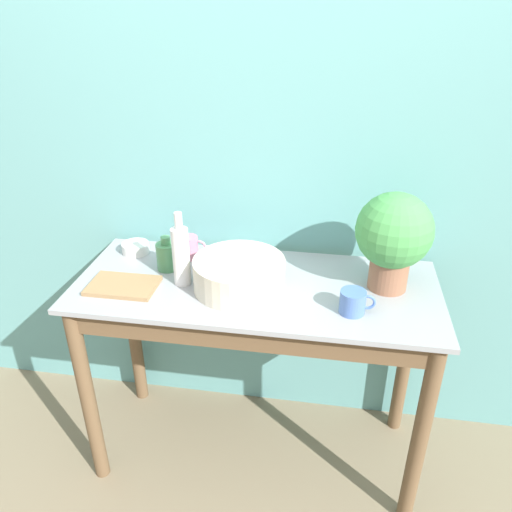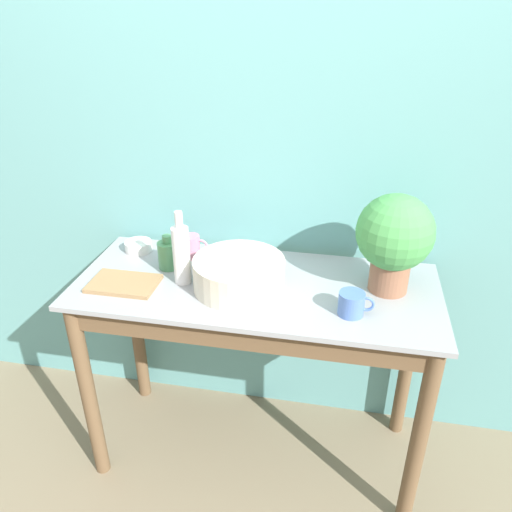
{
  "view_description": "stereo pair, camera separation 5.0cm",
  "coord_description": "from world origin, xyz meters",
  "px_view_note": "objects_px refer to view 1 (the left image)",
  "views": [
    {
      "loc": [
        0.26,
        -1.31,
        1.85
      ],
      "look_at": [
        0.0,
        0.29,
        1.0
      ],
      "focal_mm": 35.0,
      "sensor_mm": 36.0,
      "label": 1
    },
    {
      "loc": [
        0.31,
        -1.3,
        1.85
      ],
      "look_at": [
        0.0,
        0.29,
        1.0
      ],
      "focal_mm": 35.0,
      "sensor_mm": 36.0,
      "label": 2
    }
  ],
  "objects_px": {
    "tray_board": "(123,286)",
    "bowl_small_enamel_white": "(136,248)",
    "bowl_wash_large": "(239,274)",
    "mug_pink": "(190,247)",
    "mug_blue": "(353,302)",
    "potted_plant": "(394,235)",
    "bottle_tall": "(181,255)",
    "bottle_short": "(167,256)"
  },
  "relations": [
    {
      "from": "mug_blue",
      "to": "bottle_short",
      "type": "bearing_deg",
      "value": 164.98
    },
    {
      "from": "bottle_short",
      "to": "mug_blue",
      "type": "distance_m",
      "value": 0.75
    },
    {
      "from": "bottle_short",
      "to": "tray_board",
      "type": "bearing_deg",
      "value": -126.03
    },
    {
      "from": "potted_plant",
      "to": "mug_pink",
      "type": "relative_size",
      "value": 3.29
    },
    {
      "from": "mug_pink",
      "to": "bowl_small_enamel_white",
      "type": "bearing_deg",
      "value": 177.56
    },
    {
      "from": "mug_blue",
      "to": "bowl_small_enamel_white",
      "type": "bearing_deg",
      "value": 161.07
    },
    {
      "from": "potted_plant",
      "to": "bottle_tall",
      "type": "height_order",
      "value": "potted_plant"
    },
    {
      "from": "mug_blue",
      "to": "potted_plant",
      "type": "bearing_deg",
      "value": 56.03
    },
    {
      "from": "potted_plant",
      "to": "mug_blue",
      "type": "bearing_deg",
      "value": -123.97
    },
    {
      "from": "mug_blue",
      "to": "tray_board",
      "type": "bearing_deg",
      "value": 178.02
    },
    {
      "from": "mug_blue",
      "to": "bowl_small_enamel_white",
      "type": "relative_size",
      "value": 1.08
    },
    {
      "from": "tray_board",
      "to": "mug_pink",
      "type": "bearing_deg",
      "value": 55.94
    },
    {
      "from": "bottle_short",
      "to": "bowl_small_enamel_white",
      "type": "xyz_separation_m",
      "value": [
        -0.18,
        0.12,
        -0.04
      ]
    },
    {
      "from": "potted_plant",
      "to": "bottle_tall",
      "type": "distance_m",
      "value": 0.77
    },
    {
      "from": "bottle_short",
      "to": "tray_board",
      "type": "distance_m",
      "value": 0.21
    },
    {
      "from": "bowl_wash_large",
      "to": "bottle_tall",
      "type": "xyz_separation_m",
      "value": [
        -0.22,
        -0.0,
        0.06
      ]
    },
    {
      "from": "bottle_short",
      "to": "tray_board",
      "type": "relative_size",
      "value": 0.56
    },
    {
      "from": "bowl_wash_large",
      "to": "tray_board",
      "type": "distance_m",
      "value": 0.44
    },
    {
      "from": "potted_plant",
      "to": "mug_pink",
      "type": "height_order",
      "value": "potted_plant"
    },
    {
      "from": "mug_pink",
      "to": "bowl_small_enamel_white",
      "type": "distance_m",
      "value": 0.24
    },
    {
      "from": "potted_plant",
      "to": "bottle_tall",
      "type": "bearing_deg",
      "value": -173.12
    },
    {
      "from": "tray_board",
      "to": "bottle_short",
      "type": "bearing_deg",
      "value": 53.97
    },
    {
      "from": "potted_plant",
      "to": "bottle_short",
      "type": "relative_size",
      "value": 2.63
    },
    {
      "from": "mug_pink",
      "to": "tray_board",
      "type": "bearing_deg",
      "value": -124.06
    },
    {
      "from": "bowl_wash_large",
      "to": "mug_pink",
      "type": "distance_m",
      "value": 0.32
    },
    {
      "from": "bowl_wash_large",
      "to": "tray_board",
      "type": "xyz_separation_m",
      "value": [
        -0.43,
        -0.07,
        -0.05
      ]
    },
    {
      "from": "bottle_tall",
      "to": "tray_board",
      "type": "height_order",
      "value": "bottle_tall"
    },
    {
      "from": "bowl_wash_large",
      "to": "bottle_tall",
      "type": "bearing_deg",
      "value": -179.96
    },
    {
      "from": "tray_board",
      "to": "bowl_small_enamel_white",
      "type": "bearing_deg",
      "value": 101.73
    },
    {
      "from": "bowl_small_enamel_white",
      "to": "mug_blue",
      "type": "bearing_deg",
      "value": -18.93
    },
    {
      "from": "bowl_wash_large",
      "to": "mug_pink",
      "type": "height_order",
      "value": "bowl_wash_large"
    },
    {
      "from": "potted_plant",
      "to": "bottle_short",
      "type": "height_order",
      "value": "potted_plant"
    },
    {
      "from": "bowl_wash_large",
      "to": "bottle_short",
      "type": "distance_m",
      "value": 0.32
    },
    {
      "from": "potted_plant",
      "to": "bowl_wash_large",
      "type": "xyz_separation_m",
      "value": [
        -0.54,
        -0.09,
        -0.16
      ]
    },
    {
      "from": "bowl_wash_large",
      "to": "bottle_tall",
      "type": "relative_size",
      "value": 1.18
    },
    {
      "from": "tray_board",
      "to": "bottle_tall",
      "type": "bearing_deg",
      "value": 17.99
    },
    {
      "from": "mug_blue",
      "to": "bottle_tall",
      "type": "bearing_deg",
      "value": 171.21
    },
    {
      "from": "bottle_tall",
      "to": "mug_blue",
      "type": "xyz_separation_m",
      "value": [
        0.63,
        -0.1,
        -0.08
      ]
    },
    {
      "from": "bowl_small_enamel_white",
      "to": "potted_plant",
      "type": "bearing_deg",
      "value": -6.64
    },
    {
      "from": "mug_pink",
      "to": "mug_blue",
      "type": "bearing_deg",
      "value": -24.33
    },
    {
      "from": "bottle_tall",
      "to": "mug_pink",
      "type": "bearing_deg",
      "value": 98.16
    },
    {
      "from": "potted_plant",
      "to": "bowl_wash_large",
      "type": "bearing_deg",
      "value": -170.42
    }
  ]
}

